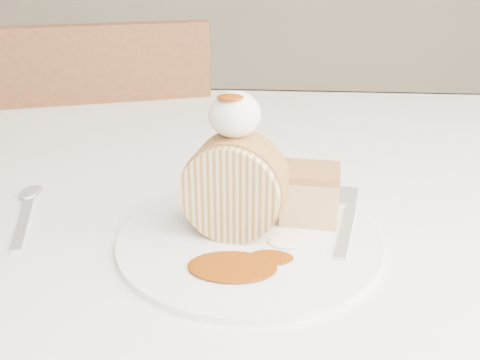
{
  "coord_description": "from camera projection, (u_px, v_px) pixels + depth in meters",
  "views": [
    {
      "loc": [
        0.02,
        -0.46,
        1.03
      ],
      "look_at": [
        -0.02,
        0.03,
        0.82
      ],
      "focal_mm": 40.0,
      "sensor_mm": 36.0,
      "label": 1
    }
  ],
  "objects": [
    {
      "name": "caramel_pool",
      "position": [
        232.0,
        266.0,
        0.5
      ],
      "size": [
        0.09,
        0.06,
        0.0
      ],
      "primitive_type": null,
      "rotation": [
        0.0,
        0.0,
        -0.1
      ],
      "color": "#742F04",
      "rests_on": "plate"
    },
    {
      "name": "roulade_slice",
      "position": [
        235.0,
        187.0,
        0.54
      ],
      "size": [
        0.11,
        0.07,
        0.1
      ],
      "primitive_type": "cylinder",
      "rotation": [
        1.57,
        0.0,
        -0.17
      ],
      "color": "beige",
      "rests_on": "plate"
    },
    {
      "name": "spoon",
      "position": [
        23.0,
        223.0,
        0.59
      ],
      "size": [
        0.07,
        0.15,
        0.0
      ],
      "primitive_type": "cube",
      "rotation": [
        0.0,
        0.0,
        0.32
      ],
      "color": "silver",
      "rests_on": "table"
    },
    {
      "name": "table",
      "position": [
        264.0,
        231.0,
        0.76
      ],
      "size": [
        1.4,
        0.9,
        0.75
      ],
      "color": "white",
      "rests_on": "ground"
    },
    {
      "name": "fork",
      "position": [
        346.0,
        231.0,
        0.56
      ],
      "size": [
        0.05,
        0.16,
        0.0
      ],
      "primitive_type": "cube",
      "rotation": [
        0.0,
        0.0,
        -0.21
      ],
      "color": "silver",
      "rests_on": "plate"
    },
    {
      "name": "cake_chunk",
      "position": [
        310.0,
        197.0,
        0.58
      ],
      "size": [
        0.07,
        0.06,
        0.05
      ],
      "primitive_type": "cube",
      "rotation": [
        0.0,
        0.0,
        -0.1
      ],
      "color": "#AF7842",
      "rests_on": "plate"
    },
    {
      "name": "whipped_cream",
      "position": [
        235.0,
        114.0,
        0.52
      ],
      "size": [
        0.05,
        0.05,
        0.05
      ],
      "primitive_type": "ellipsoid",
      "color": "white",
      "rests_on": "roulade_slice"
    },
    {
      "name": "caramel_drizzle",
      "position": [
        230.0,
        91.0,
        0.5
      ],
      "size": [
        0.03,
        0.02,
        0.01
      ],
      "primitive_type": "ellipsoid",
      "color": "#742F04",
      "rests_on": "whipped_cream"
    },
    {
      "name": "chair_far",
      "position": [
        114.0,
        189.0,
        1.24
      ],
      "size": [
        0.53,
        0.53,
        0.9
      ],
      "rotation": [
        0.0,
        0.0,
        3.46
      ],
      "color": "brown",
      "rests_on": "ground"
    },
    {
      "name": "plate",
      "position": [
        249.0,
        239.0,
        0.55
      ],
      "size": [
        0.3,
        0.3,
        0.01
      ],
      "primitive_type": "cylinder",
      "rotation": [
        0.0,
        0.0,
        -0.1
      ],
      "color": "white",
      "rests_on": "table"
    }
  ]
}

